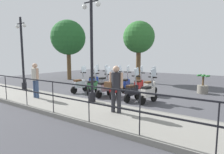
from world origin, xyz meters
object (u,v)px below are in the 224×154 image
lamp_post_near (92,55)px  scooter_far_4 (104,82)px  scooter_near_2 (115,88)px  scooter_near_5 (80,84)px  scooter_near_0 (148,92)px  scooter_near_3 (104,87)px  scooter_far_2 (126,84)px  scooter_near_1 (132,91)px  scooter_far_3 (116,82)px  tree_distant (139,38)px  scooter_far_1 (139,85)px  potted_palm (203,86)px  pedestrian_with_bag (116,85)px  lamp_post_far (23,58)px  pedestrian_distant (35,78)px  scooter_near_4 (93,86)px  tree_large (68,38)px  scooter_far_5 (94,81)px  scooter_far_0 (150,86)px

lamp_post_near → scooter_far_4: (3.23, 1.77, -1.63)m
scooter_near_2 → scooter_near_5: size_ratio=1.00×
scooter_near_0 → scooter_near_3: 2.34m
lamp_post_near → scooter_far_2: (3.28, 0.20, -1.63)m
scooter_near_1 → scooter_far_3: (1.83, 2.06, 0.00)m
tree_distant → scooter_near_2: (-5.50, -1.30, -3.02)m
scooter_far_1 → scooter_near_1: bearing=-167.7°
potted_palm → scooter_near_5: 6.90m
scooter_near_2 → scooter_far_4: size_ratio=1.00×
lamp_post_near → scooter_near_2: size_ratio=2.87×
tree_distant → scooter_far_1: (-3.89, -1.86, -3.02)m
pedestrian_with_bag → scooter_near_3: 3.07m
lamp_post_far → pedestrian_distant: 2.77m
lamp_post_far → pedestrian_distant: size_ratio=2.58×
scooter_far_1 → scooter_near_5: bearing=116.9°
scooter_near_4 → scooter_near_5: 0.97m
lamp_post_far → tree_distant: bearing=-28.5°
scooter_near_1 → scooter_near_3: (-0.02, 1.58, 0.00)m
scooter_near_5 → scooter_far_1: size_ratio=1.00×
scooter_near_0 → scooter_near_5: size_ratio=1.00×
scooter_near_5 → scooter_far_2: (1.65, -2.09, 0.00)m
tree_large → scooter_near_3: 8.30m
scooter_near_1 → scooter_near_5: (0.06, 3.37, 0.00)m
scooter_far_4 → scooter_far_3: bearing=-82.7°
scooter_near_1 → scooter_far_5: 3.98m
scooter_near_1 → scooter_near_4: 2.40m
scooter_far_5 → scooter_far_3: bearing=-86.9°
lamp_post_far → scooter_near_5: size_ratio=2.66×
scooter_near_5 → scooter_near_0: bearing=-82.7°
pedestrian_distant → scooter_near_0: size_ratio=1.03×
tree_large → scooter_far_3: bearing=-107.7°
tree_distant → scooter_near_3: 6.42m
pedestrian_distant → scooter_near_3: 3.28m
lamp_post_near → potted_palm: bearing=-34.5°
tree_distant → scooter_near_1: 6.77m
scooter_far_4 → pedestrian_distant: bearing=163.0°
scooter_near_2 → scooter_far_2: same height
scooter_far_4 → scooter_far_5: size_ratio=1.00×
scooter_near_3 → scooter_far_4: same height
scooter_far_2 → scooter_far_4: (-0.06, 1.56, 0.00)m
scooter_far_3 → tree_distant: bearing=16.2°
lamp_post_far → scooter_far_0: bearing=-63.7°
tree_large → scooter_near_4: (-3.71, -5.82, -3.20)m
tree_distant → scooter_near_2: size_ratio=3.10×
lamp_post_far → scooter_near_3: bearing=-71.5°
pedestrian_with_bag → scooter_near_1: size_ratio=1.03×
scooter_near_3 → scooter_far_2: same height
scooter_far_2 → scooter_far_5: size_ratio=1.00×
scooter_near_3 → scooter_near_4: bearing=89.6°
pedestrian_with_bag → scooter_near_2: size_ratio=1.03×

